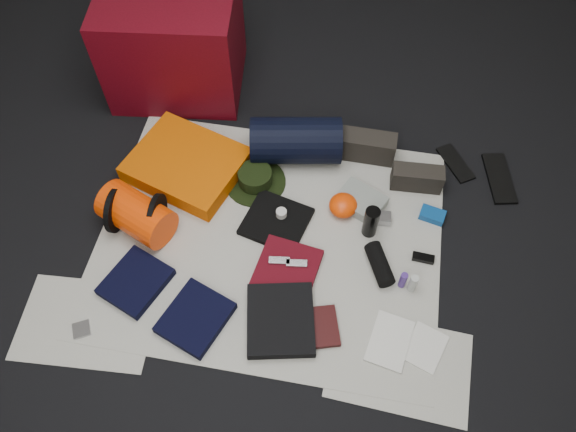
% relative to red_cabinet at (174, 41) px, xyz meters
% --- Properties ---
extents(floor, '(4.50, 4.50, 0.02)m').
position_rel_red_cabinet_xyz_m(floor, '(0.70, -0.94, -0.30)').
color(floor, black).
rests_on(floor, ground).
extents(newspaper_mat, '(1.60, 1.30, 0.01)m').
position_rel_red_cabinet_xyz_m(newspaper_mat, '(0.70, -0.94, -0.28)').
color(newspaper_mat, silver).
rests_on(newspaper_mat, floor).
extents(newspaper_sheet_front_left, '(0.61, 0.44, 0.00)m').
position_rel_red_cabinet_xyz_m(newspaper_sheet_front_left, '(-0.00, -1.49, -0.28)').
color(newspaper_sheet_front_left, silver).
rests_on(newspaper_sheet_front_left, floor).
extents(newspaper_sheet_front_right, '(0.60, 0.43, 0.00)m').
position_rel_red_cabinet_xyz_m(newspaper_sheet_front_right, '(1.35, -1.44, -0.28)').
color(newspaper_sheet_front_right, silver).
rests_on(newspaper_sheet_front_right, floor).
extents(red_cabinet, '(0.75, 0.65, 0.57)m').
position_rel_red_cabinet_xyz_m(red_cabinet, '(0.00, 0.00, 0.00)').
color(red_cabinet, '#550610').
rests_on(red_cabinet, floor).
extents(sleeping_pad, '(0.64, 0.58, 0.10)m').
position_rel_red_cabinet_xyz_m(sleeping_pad, '(0.21, -0.62, -0.23)').
color(sleeping_pad, '#DC5902').
rests_on(sleeping_pad, newspaper_mat).
extents(stuff_sack, '(0.39, 0.32, 0.20)m').
position_rel_red_cabinet_xyz_m(stuff_sack, '(0.08, -0.98, -0.18)').
color(stuff_sack, '#EF3A03').
rests_on(stuff_sack, newspaper_mat).
extents(sack_strap_left, '(0.02, 0.22, 0.22)m').
position_rel_red_cabinet_xyz_m(sack_strap_left, '(-0.02, -0.98, -0.17)').
color(sack_strap_left, black).
rests_on(sack_strap_left, newspaper_mat).
extents(sack_strap_right, '(0.02, 0.22, 0.22)m').
position_rel_red_cabinet_xyz_m(sack_strap_right, '(0.18, -0.98, -0.17)').
color(sack_strap_right, black).
rests_on(sack_strap_right, newspaper_mat).
extents(navy_duffel, '(0.49, 0.31, 0.24)m').
position_rel_red_cabinet_xyz_m(navy_duffel, '(0.73, -0.43, -0.16)').
color(navy_duffel, black).
rests_on(navy_duffel, newspaper_mat).
extents(boonie_brim, '(0.32, 0.32, 0.01)m').
position_rel_red_cabinet_xyz_m(boonie_brim, '(0.56, -0.63, -0.28)').
color(boonie_brim, black).
rests_on(boonie_brim, newspaper_mat).
extents(boonie_crown, '(0.17, 0.17, 0.08)m').
position_rel_red_cabinet_xyz_m(boonie_crown, '(0.56, -0.63, -0.23)').
color(boonie_crown, black).
rests_on(boonie_crown, boonie_brim).
extents(hiking_boot_left, '(0.30, 0.11, 0.15)m').
position_rel_red_cabinet_xyz_m(hiking_boot_left, '(1.09, -0.36, -0.21)').
color(hiking_boot_left, '#28241F').
rests_on(hiking_boot_left, newspaper_mat).
extents(hiking_boot_right, '(0.25, 0.11, 0.12)m').
position_rel_red_cabinet_xyz_m(hiking_boot_right, '(1.36, -0.51, -0.22)').
color(hiking_boot_right, '#28241F').
rests_on(hiking_boot_right, newspaper_mat).
extents(flip_flop_left, '(0.21, 0.25, 0.01)m').
position_rel_red_cabinet_xyz_m(flip_flop_left, '(1.56, -0.33, -0.28)').
color(flip_flop_left, black).
rests_on(flip_flop_left, floor).
extents(flip_flop_right, '(0.17, 0.33, 0.02)m').
position_rel_red_cabinet_xyz_m(flip_flop_right, '(1.78, -0.39, -0.28)').
color(flip_flop_right, black).
rests_on(flip_flop_right, floor).
extents(trousers_navy_a, '(0.32, 0.34, 0.04)m').
position_rel_red_cabinet_xyz_m(trousers_navy_a, '(0.15, -1.28, -0.26)').
color(trousers_navy_a, black).
rests_on(trousers_navy_a, newspaper_mat).
extents(trousers_navy_b, '(0.33, 0.35, 0.04)m').
position_rel_red_cabinet_xyz_m(trousers_navy_b, '(0.46, -1.40, -0.26)').
color(trousers_navy_b, black).
rests_on(trousers_navy_b, newspaper_mat).
extents(trousers_charcoal, '(0.35, 0.38, 0.05)m').
position_rel_red_cabinet_xyz_m(trousers_charcoal, '(0.83, -1.34, -0.25)').
color(trousers_charcoal, black).
rests_on(trousers_charcoal, newspaper_mat).
extents(black_tshirt, '(0.35, 0.33, 0.03)m').
position_rel_red_cabinet_xyz_m(black_tshirt, '(0.71, -0.85, -0.27)').
color(black_tshirt, black).
rests_on(black_tshirt, newspaper_mat).
extents(red_shirt, '(0.31, 0.31, 0.04)m').
position_rel_red_cabinet_xyz_m(red_shirt, '(0.81, -1.09, -0.26)').
color(red_shirt, '#520912').
rests_on(red_shirt, newspaper_mat).
extents(orange_stuff_sack, '(0.14, 0.14, 0.09)m').
position_rel_red_cabinet_xyz_m(orange_stuff_sack, '(1.02, -0.72, -0.23)').
color(orange_stuff_sack, '#EF3A03').
rests_on(orange_stuff_sack, newspaper_mat).
extents(first_aid_pouch, '(0.27, 0.25, 0.06)m').
position_rel_red_cabinet_xyz_m(first_aid_pouch, '(1.10, -0.67, -0.25)').
color(first_aid_pouch, gray).
rests_on(first_aid_pouch, newspaper_mat).
extents(water_bottle, '(0.08, 0.08, 0.18)m').
position_rel_red_cabinet_xyz_m(water_bottle, '(1.16, -0.82, -0.19)').
color(water_bottle, black).
rests_on(water_bottle, newspaper_mat).
extents(speaker, '(0.16, 0.22, 0.08)m').
position_rel_red_cabinet_xyz_m(speaker, '(1.22, -1.01, -0.24)').
color(speaker, black).
rests_on(speaker, newspaper_mat).
extents(compact_camera, '(0.11, 0.07, 0.04)m').
position_rel_red_cabinet_xyz_m(compact_camera, '(1.20, -0.75, -0.26)').
color(compact_camera, '#ABAAAF').
rests_on(compact_camera, newspaper_mat).
extents(cyan_case, '(0.13, 0.10, 0.04)m').
position_rel_red_cabinet_xyz_m(cyan_case, '(1.45, -0.68, -0.26)').
color(cyan_case, navy).
rests_on(cyan_case, newspaper_mat).
extents(toiletry_purple, '(0.04, 0.04, 0.10)m').
position_rel_red_cabinet_xyz_m(toiletry_purple, '(1.33, -1.07, -0.23)').
color(toiletry_purple, '#44277E').
rests_on(toiletry_purple, newspaper_mat).
extents(toiletry_clear, '(0.04, 0.04, 0.11)m').
position_rel_red_cabinet_xyz_m(toiletry_clear, '(1.37, -1.08, -0.23)').
color(toiletry_clear, '#B3B8B4').
rests_on(toiletry_clear, newspaper_mat).
extents(paperback_book, '(0.17, 0.21, 0.03)m').
position_rel_red_cabinet_xyz_m(paperback_book, '(1.01, -1.34, -0.27)').
color(paperback_book, black).
rests_on(paperback_book, newspaper_mat).
extents(map_booklet, '(0.20, 0.26, 0.01)m').
position_rel_red_cabinet_xyz_m(map_booklet, '(1.30, -1.35, -0.27)').
color(map_booklet, silver).
rests_on(map_booklet, newspaper_mat).
extents(map_printout, '(0.20, 0.23, 0.01)m').
position_rel_red_cabinet_xyz_m(map_printout, '(1.45, -1.35, -0.28)').
color(map_printout, silver).
rests_on(map_printout, newspaper_mat).
extents(sunglasses, '(0.10, 0.05, 0.02)m').
position_rel_red_cabinet_xyz_m(sunglasses, '(1.42, -0.93, -0.27)').
color(sunglasses, black).
rests_on(sunglasses, newspaper_mat).
extents(key_cluster, '(0.10, 0.10, 0.01)m').
position_rel_red_cabinet_xyz_m(key_cluster, '(-0.01, -1.53, -0.27)').
color(key_cluster, '#ABAAAF').
rests_on(key_cluster, newspaper_mat).
extents(tape_roll, '(0.05, 0.05, 0.04)m').
position_rel_red_cabinet_xyz_m(tape_roll, '(0.73, -0.82, -0.23)').
color(tape_roll, beige).
rests_on(tape_roll, black_tshirt).
extents(energy_bar_a, '(0.10, 0.05, 0.01)m').
position_rel_red_cabinet_xyz_m(energy_bar_a, '(0.77, -1.07, -0.24)').
color(energy_bar_a, '#ABAAAF').
rests_on(energy_bar_a, red_shirt).
extents(energy_bar_b, '(0.10, 0.05, 0.01)m').
position_rel_red_cabinet_xyz_m(energy_bar_b, '(0.85, -1.07, -0.24)').
color(energy_bar_b, '#ABAAAF').
rests_on(energy_bar_b, red_shirt).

